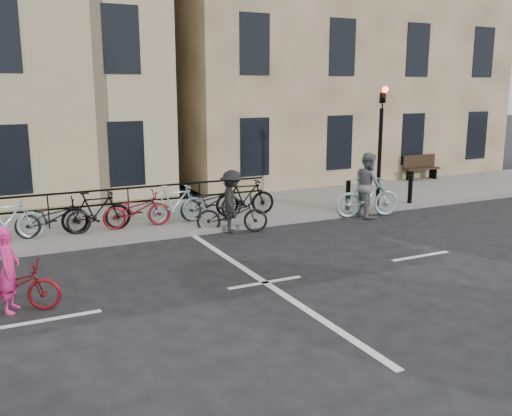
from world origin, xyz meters
name	(u,v)px	position (x,y,z in m)	size (l,w,h in m)	color
ground	(265,283)	(0.00, 0.00, 0.00)	(120.00, 120.00, 0.00)	black
sidewalk	(21,233)	(-4.00, 6.00, 0.07)	(46.00, 4.00, 0.15)	slate
building_east	(310,32)	(9.00, 13.00, 6.15)	(14.00, 10.00, 12.00)	olive
traffic_light	(381,131)	(6.20, 4.34, 2.45)	(0.18, 0.30, 3.90)	black
bollard_east	(348,195)	(5.00, 4.25, 0.60)	(0.14, 0.14, 0.90)	black
bollard_west	(410,189)	(7.40, 4.25, 0.60)	(0.14, 0.14, 0.90)	black
bench	(421,166)	(11.00, 7.73, 0.67)	(1.60, 0.41, 0.97)	black
parked_bikes	(73,215)	(-2.82, 5.04, 0.65)	(11.45, 1.23, 1.05)	black
cyclist_pink	(10,282)	(-4.57, 0.68, 0.52)	(1.78, 1.11, 1.50)	maroon
cyclist_grey	(368,191)	(5.38, 3.80, 0.77)	(2.05, 1.06, 1.91)	#92BABF
cyclist_dark	(232,208)	(1.04, 3.90, 0.66)	(1.98, 1.31, 1.67)	black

